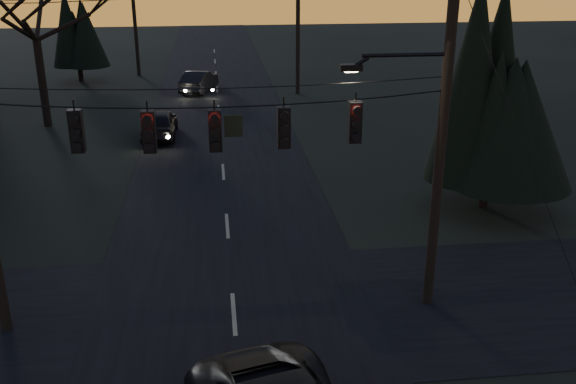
{
  "coord_description": "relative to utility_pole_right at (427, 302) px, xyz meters",
  "views": [
    {
      "loc": [
        -0.32,
        -5.36,
        9.46
      ],
      "look_at": [
        1.42,
        9.27,
        3.82
      ],
      "focal_mm": 40.0,
      "sensor_mm": 36.0,
      "label": 1
    }
  ],
  "objects": [
    {
      "name": "main_road",
      "position": [
        -5.5,
        10.0,
        0.01
      ],
      "size": [
        8.0,
        120.0,
        0.02
      ],
      "primitive_type": "cube",
      "color": "black",
      "rests_on": "ground"
    },
    {
      "name": "cross_road",
      "position": [
        -5.5,
        0.0,
        0.01
      ],
      "size": [
        60.0,
        7.0,
        0.02
      ],
      "primitive_type": "cube",
      "color": "black",
      "rests_on": "ground"
    },
    {
      "name": "utility_pole_right",
      "position": [
        0.0,
        0.0,
        0.0
      ],
      "size": [
        5.0,
        0.3,
        10.0
      ],
      "primitive_type": null,
      "color": "black",
      "rests_on": "ground"
    },
    {
      "name": "utility_pole_left",
      "position": [
        -11.5,
        0.0,
        0.0
      ],
      "size": [
        1.8,
        0.3,
        8.5
      ],
      "primitive_type": null,
      "color": "black",
      "rests_on": "ground"
    },
    {
      "name": "utility_pole_far_r",
      "position": [
        0.0,
        28.0,
        0.0
      ],
      "size": [
        1.8,
        0.3,
        8.5
      ],
      "primitive_type": null,
      "color": "black",
      "rests_on": "ground"
    },
    {
      "name": "utility_pole_far_l",
      "position": [
        -11.5,
        36.0,
        0.0
      ],
      "size": [
        0.3,
        0.3,
        8.0
      ],
      "primitive_type": null,
      "color": "black",
      "rests_on": "ground"
    },
    {
      "name": "span_signal_assembly",
      "position": [
        -5.74,
        0.0,
        5.3
      ],
      "size": [
        11.5,
        0.44,
        1.52
      ],
      "color": "black",
      "rests_on": "ground"
    },
    {
      "name": "evergreen_right",
      "position": [
        4.45,
        6.72,
        4.86
      ],
      "size": [
        4.34,
        4.34,
        8.52
      ],
      "color": "black",
      "rests_on": "ground"
    },
    {
      "name": "bare_tree_dist",
      "position": [
        -15.14,
        21.17,
        6.66
      ],
      "size": [
        7.71,
        7.71,
        9.53
      ],
      "color": "black",
      "rests_on": "ground"
    },
    {
      "name": "evergreen_dist",
      "position": [
        -15.61,
        34.23,
        3.56
      ],
      "size": [
        3.27,
        3.27,
        5.94
      ],
      "color": "black",
      "rests_on": "ground"
    },
    {
      "name": "sedan_oncoming_a",
      "position": [
        -8.7,
        18.13,
        0.75
      ],
      "size": [
        1.82,
        4.44,
        1.51
      ],
      "primitive_type": "imported",
      "rotation": [
        0.0,
        0.0,
        3.13
      ],
      "color": "black",
      "rests_on": "ground"
    },
    {
      "name": "sedan_oncoming_b",
      "position": [
        -6.72,
        29.4,
        0.73
      ],
      "size": [
        2.8,
        4.7,
        1.46
      ],
      "primitive_type": "imported",
      "rotation": [
        0.0,
        0.0,
        2.84
      ],
      "color": "black",
      "rests_on": "ground"
    }
  ]
}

